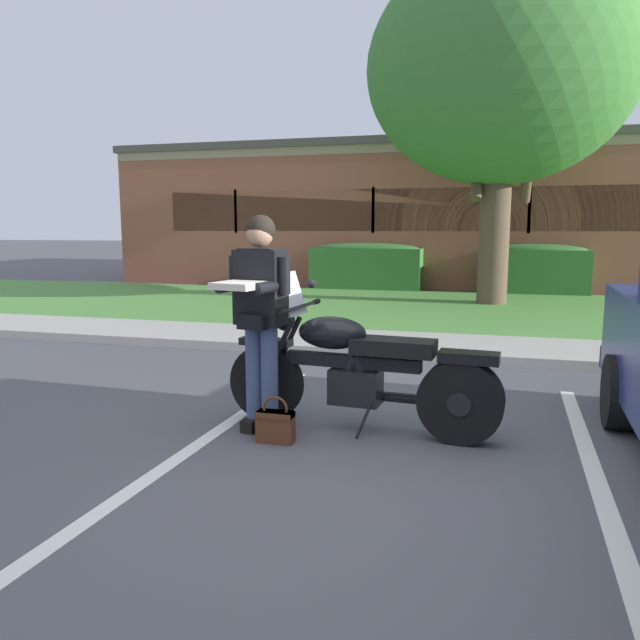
{
  "coord_description": "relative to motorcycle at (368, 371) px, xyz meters",
  "views": [
    {
      "loc": [
        0.64,
        -3.82,
        1.6
      ],
      "look_at": [
        -0.67,
        0.94,
        0.85
      ],
      "focal_mm": 33.84,
      "sensor_mm": 36.0,
      "label": 1
    }
  ],
  "objects": [
    {
      "name": "ground_plane",
      "position": [
        0.22,
        -0.73,
        -0.49
      ],
      "size": [
        140.0,
        140.0,
        0.0
      ],
      "primitive_type": "plane",
      "color": "#4C4C51"
    },
    {
      "name": "curb_strip",
      "position": [
        0.22,
        2.75,
        -0.43
      ],
      "size": [
        60.0,
        0.2,
        0.12
      ],
      "primitive_type": "cube",
      "color": "#ADA89E",
      "rests_on": "ground"
    },
    {
      "name": "concrete_walk",
      "position": [
        0.22,
        3.6,
        -0.45
      ],
      "size": [
        60.0,
        1.5,
        0.08
      ],
      "primitive_type": "cube",
      "color": "#ADA89E",
      "rests_on": "ground"
    },
    {
      "name": "grass_lawn",
      "position": [
        0.22,
        7.5,
        -0.46
      ],
      "size": [
        60.0,
        6.3,
        0.06
      ],
      "primitive_type": "cube",
      "color": "#518E3D",
      "rests_on": "ground"
    },
    {
      "name": "stall_stripe_0",
      "position": [
        -1.16,
        -0.53,
        -0.49
      ],
      "size": [
        0.28,
        4.4,
        0.01
      ],
      "primitive_type": "cube",
      "rotation": [
        0.0,
        0.0,
        -0.04
      ],
      "color": "silver",
      "rests_on": "ground"
    },
    {
      "name": "stall_stripe_1",
      "position": [
        1.6,
        -0.53,
        -0.49
      ],
      "size": [
        0.28,
        4.4,
        0.01
      ],
      "primitive_type": "cube",
      "rotation": [
        0.0,
        0.0,
        -0.04
      ],
      "color": "silver",
      "rests_on": "ground"
    },
    {
      "name": "motorcycle",
      "position": [
        0.0,
        0.0,
        0.0
      ],
      "size": [
        2.24,
        0.82,
        1.26
      ],
      "color": "black",
      "rests_on": "ground"
    },
    {
      "name": "rider_person",
      "position": [
        -0.82,
        -0.22,
        0.52
      ],
      "size": [
        0.53,
        0.62,
        1.7
      ],
      "color": "black",
      "rests_on": "ground"
    },
    {
      "name": "handbag",
      "position": [
        -0.62,
        -0.43,
        -0.34
      ],
      "size": [
        0.28,
        0.13,
        0.36
      ],
      "color": "#562D19",
      "rests_on": "ground"
    },
    {
      "name": "shade_tree",
      "position": [
        1.01,
        8.49,
        4.22
      ],
      "size": [
        5.32,
        5.32,
        7.0
      ],
      "color": "brown",
      "rests_on": "ground"
    },
    {
      "name": "hedge_left",
      "position": [
        -2.14,
        10.94,
        0.16
      ],
      "size": [
        2.87,
        0.9,
        1.24
      ],
      "color": "#336B2D",
      "rests_on": "ground"
    },
    {
      "name": "hedge_center_left",
      "position": [
        2.04,
        10.94,
        0.16
      ],
      "size": [
        2.43,
        0.9,
        1.24
      ],
      "color": "#336B2D",
      "rests_on": "ground"
    },
    {
      "name": "brick_building",
      "position": [
        1.86,
        17.2,
        1.51
      ],
      "size": [
        23.28,
        11.73,
        4.0
      ],
      "color": "#93513D",
      "rests_on": "ground"
    }
  ]
}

